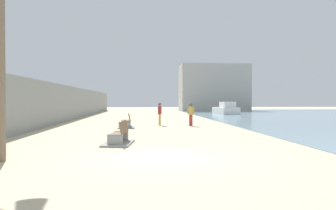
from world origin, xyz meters
TOP-DOWN VIEW (x-y plane):
  - ground_plane at (0.00, 18.00)m, footprint 120.00×120.00m
  - seawall at (-7.50, 18.00)m, footprint 0.80×64.00m
  - bench_near at (-1.52, 3.19)m, footprint 1.32×2.21m
  - bench_far at (-1.62, 11.41)m, footprint 1.23×2.17m
  - person_walking at (0.74, 13.03)m, footprint 0.28×0.50m
  - person_standing at (2.95, 12.38)m, footprint 0.49×0.29m
  - boat_far_left at (10.61, 31.38)m, footprint 2.68×4.85m
  - harbor_building at (12.25, 46.00)m, footprint 12.00×6.00m

SIDE VIEW (x-z plane):
  - ground_plane at x=0.00m, z-range 0.00..0.00m
  - bench_near at x=-1.52m, z-range -0.26..0.72m
  - bench_far at x=-1.62m, z-range -0.26..0.72m
  - boat_far_left at x=10.61m, z-range -0.16..1.46m
  - person_standing at x=2.95m, z-range 0.13..1.77m
  - person_walking at x=0.74m, z-range 0.14..1.81m
  - seawall at x=-7.50m, z-range 0.00..3.15m
  - harbor_building at x=12.25m, z-range 0.00..8.21m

